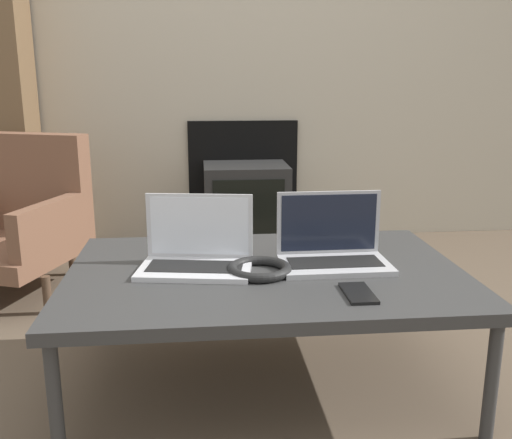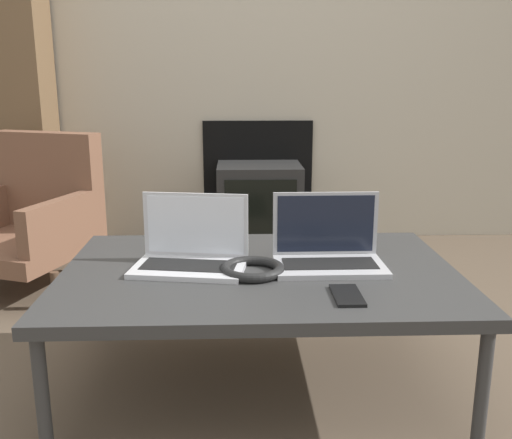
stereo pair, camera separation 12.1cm
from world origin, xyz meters
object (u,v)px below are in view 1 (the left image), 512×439
object	(u,v)px
laptop_left	(197,252)
laptop_right	(332,248)
armchair	(17,217)
tv	(246,206)
phone	(358,293)
headphones	(260,269)

from	to	relation	value
laptop_left	laptop_right	distance (m)	0.42
armchair	tv	bearing A→B (deg)	46.60
laptop_left	armchair	xyz separation A→B (m)	(-0.82, 0.93, -0.10)
laptop_left	phone	bearing A→B (deg)	-22.85
armchair	headphones	bearing A→B (deg)	-25.11
laptop_right	armchair	bearing A→B (deg)	142.71
laptop_left	laptop_right	xyz separation A→B (m)	(0.42, 0.00, 0.00)
laptop_right	armchair	distance (m)	1.55
phone	armchair	world-z (taller)	armchair
tv	armchair	xyz separation A→B (m)	(-1.09, -0.54, 0.09)
phone	tv	size ratio (longest dim) A/B	0.31
headphones	tv	distance (m)	1.56
laptop_left	armchair	world-z (taller)	armchair
tv	headphones	bearing A→B (deg)	-93.13
headphones	phone	world-z (taller)	headphones
headphones	armchair	size ratio (longest dim) A/B	0.26
armchair	laptop_left	bearing A→B (deg)	-28.77
laptop_right	phone	size ratio (longest dim) A/B	2.23
laptop_left	phone	size ratio (longest dim) A/B	2.42
headphones	tv	bearing A→B (deg)	86.87
laptop_left	armchair	distance (m)	1.24
laptop_left	tv	distance (m)	1.51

